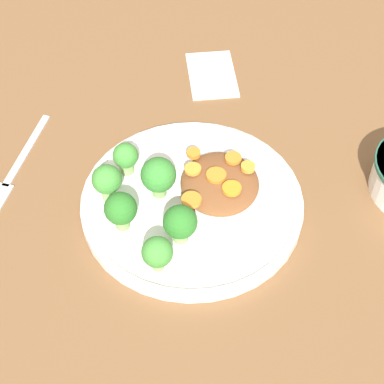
% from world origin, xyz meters
% --- Properties ---
extents(ground_plane, '(4.00, 4.00, 0.00)m').
position_xyz_m(ground_plane, '(0.00, 0.00, 0.00)').
color(ground_plane, brown).
extents(plate, '(0.28, 0.28, 0.02)m').
position_xyz_m(plate, '(0.00, 0.00, 0.01)').
color(plate, white).
rests_on(plate, ground_plane).
extents(stew_mound, '(0.11, 0.10, 0.02)m').
position_xyz_m(stew_mound, '(0.02, -0.03, 0.03)').
color(stew_mound, brown).
rests_on(stew_mound, plate).
extents(broccoli_floret_0, '(0.04, 0.04, 0.05)m').
position_xyz_m(broccoli_floret_0, '(0.00, 0.10, 0.05)').
color(broccoli_floret_0, '#7FA85B').
rests_on(broccoli_floret_0, plate).
extents(broccoli_floret_1, '(0.04, 0.04, 0.06)m').
position_xyz_m(broccoli_floret_1, '(0.01, 0.04, 0.05)').
color(broccoli_floret_1, '#759E51').
rests_on(broccoli_floret_1, plate).
extents(broccoli_floret_2, '(0.04, 0.04, 0.05)m').
position_xyz_m(broccoli_floret_2, '(-0.10, 0.04, 0.05)').
color(broccoli_floret_2, '#7FA85B').
rests_on(broccoli_floret_2, plate).
extents(broccoli_floret_3, '(0.04, 0.04, 0.05)m').
position_xyz_m(broccoli_floret_3, '(-0.06, 0.01, 0.05)').
color(broccoli_floret_3, '#7FA85B').
rests_on(broccoli_floret_3, plate).
extents(broccoli_floret_4, '(0.04, 0.04, 0.05)m').
position_xyz_m(broccoli_floret_4, '(-0.04, 0.08, 0.05)').
color(broccoli_floret_4, '#759E51').
rests_on(broccoli_floret_4, plate).
extents(broccoli_floret_5, '(0.03, 0.03, 0.05)m').
position_xyz_m(broccoli_floret_5, '(0.05, 0.09, 0.04)').
color(broccoli_floret_5, '#7FA85B').
rests_on(broccoli_floret_5, plate).
extents(carrot_slice_0, '(0.02, 0.02, 0.00)m').
position_xyz_m(carrot_slice_0, '(0.05, -0.05, 0.04)').
color(carrot_slice_0, orange).
rests_on(carrot_slice_0, stew_mound).
extents(carrot_slice_1, '(0.02, 0.02, 0.00)m').
position_xyz_m(carrot_slice_1, '(-0.00, -0.05, 0.04)').
color(carrot_slice_1, orange).
rests_on(carrot_slice_1, stew_mound).
extents(carrot_slice_2, '(0.02, 0.02, 0.01)m').
position_xyz_m(carrot_slice_2, '(0.06, -0.00, 0.04)').
color(carrot_slice_2, orange).
rests_on(carrot_slice_2, stew_mound).
extents(carrot_slice_3, '(0.02, 0.02, 0.00)m').
position_xyz_m(carrot_slice_3, '(0.03, -0.00, 0.04)').
color(carrot_slice_3, orange).
rests_on(carrot_slice_3, stew_mound).
extents(carrot_slice_4, '(0.03, 0.03, 0.00)m').
position_xyz_m(carrot_slice_4, '(0.02, -0.03, 0.04)').
color(carrot_slice_4, orange).
rests_on(carrot_slice_4, stew_mound).
extents(carrot_slice_5, '(0.02, 0.02, 0.01)m').
position_xyz_m(carrot_slice_5, '(0.04, -0.07, 0.04)').
color(carrot_slice_5, orange).
rests_on(carrot_slice_5, stew_mound).
extents(carrot_slice_6, '(0.02, 0.02, 0.01)m').
position_xyz_m(carrot_slice_6, '(-0.02, 0.00, 0.04)').
color(carrot_slice_6, orange).
rests_on(carrot_slice_6, stew_mound).
extents(fork, '(0.20, 0.06, 0.01)m').
position_xyz_m(fork, '(0.04, 0.24, 0.00)').
color(fork, '#BEBEBE').
rests_on(fork, ground_plane).
extents(napkin, '(0.12, 0.09, 0.01)m').
position_xyz_m(napkin, '(0.26, -0.02, 0.00)').
color(napkin, white).
rests_on(napkin, ground_plane).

